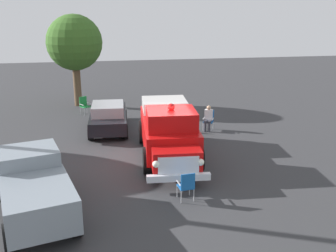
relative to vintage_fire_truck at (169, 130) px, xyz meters
name	(u,v)px	position (x,y,z in m)	size (l,w,h in m)	color
ground_plane	(160,163)	(0.56, -0.47, -1.20)	(60.00, 60.00, 0.00)	#333335
vintage_fire_truck	(169,130)	(0.00, 0.00, 0.00)	(6.06, 2.58, 2.59)	black
classic_hot_rod	(108,116)	(-4.26, -2.42, -0.45)	(4.44, 2.08, 1.46)	black
parked_pickup	(34,187)	(4.13, -4.84, -0.21)	(5.10, 3.01, 1.90)	black
lawn_chair_near_truck	(209,119)	(-3.46, 2.67, -0.61)	(0.66, 0.66, 1.02)	#B7BABF
lawn_chair_by_car	(84,104)	(-7.58, -3.76, -0.61)	(0.68, 0.68, 1.02)	#B7BABF
lawn_chair_spare	(187,185)	(3.94, -0.05, -0.61)	(0.55, 0.56, 1.02)	#B7BABF
spectator_seated	(208,117)	(-3.34, 2.61, -0.50)	(0.64, 0.57, 1.29)	#383842
oak_tree_right	(74,43)	(-9.70, -4.22, 2.72)	(3.41, 3.41, 5.66)	brown
traffic_cone	(189,127)	(-3.16, 1.56, -0.89)	(0.40, 0.40, 0.64)	orange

